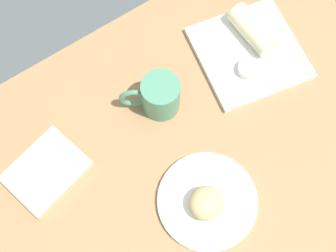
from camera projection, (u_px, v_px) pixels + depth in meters
dining_table at (207, 161)px, 107.01cm from camera, size 110.00×90.00×4.00cm
round_plate at (207, 201)px, 100.87cm from camera, size 22.56×22.56×1.40cm
scone_pastry at (206, 203)px, 97.39cm from camera, size 9.51×9.35×5.18cm
square_plate at (249, 53)px, 114.40cm from camera, size 29.90×29.90×1.60cm
sauce_cup at (249, 69)px, 110.53cm from camera, size 5.54×5.54×2.20cm
breakfast_wrap at (253, 30)px, 112.61cm from camera, size 5.68×13.72×5.66cm
book_stack at (47, 171)px, 102.94cm from camera, size 19.96×17.37×2.15cm
coffee_mug at (159, 96)px, 105.30cm from camera, size 13.46×9.96×10.07cm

